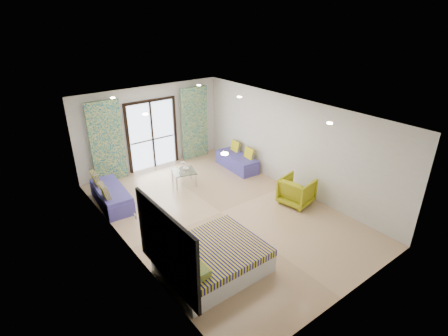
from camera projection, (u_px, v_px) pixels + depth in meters
floor at (221, 212)px, 9.17m from camera, size 5.00×7.50×0.01m
ceiling at (220, 112)px, 8.04m from camera, size 5.00×7.50×0.01m
wall_back at (151, 128)px, 11.31m from camera, size 5.00×0.01×2.70m
wall_front at (353, 238)px, 5.89m from camera, size 5.00×0.01×2.70m
wall_left at (124, 196)px, 7.23m from camera, size 0.01×7.50×2.70m
wall_right at (290, 144)px, 9.98m from camera, size 0.01×7.50×2.70m
balcony_door at (152, 131)px, 11.33m from camera, size 1.76×0.08×2.28m
balcony_rail at (153, 139)px, 11.47m from camera, size 1.52×0.03×0.04m
curtain_left at (107, 142)px, 10.37m from camera, size 1.00×0.10×2.50m
curtain_right at (195, 123)px, 12.08m from camera, size 1.00×0.10×2.50m
downlight_a at (225, 154)px, 5.83m from camera, size 0.12×0.12×0.02m
downlight_b at (330, 123)px, 7.38m from camera, size 0.12×0.12×0.02m
downlight_c at (145, 114)px, 8.00m from camera, size 0.12×0.12×0.02m
downlight_d at (239, 97)px, 9.54m from camera, size 0.12×0.12×0.02m
downlight_e at (113, 98)px, 9.45m from camera, size 0.12×0.12×0.02m
downlight_f at (199, 85)px, 10.99m from camera, size 0.12×0.12×0.02m
headboard at (166, 247)px, 6.16m from camera, size 0.06×2.10×1.50m
switch_plate at (136, 216)px, 7.06m from camera, size 0.02×0.10×0.10m
bed at (212, 259)px, 7.02m from camera, size 1.99×1.62×0.69m
daybed_left at (111, 196)px, 9.43m from camera, size 0.81×1.81×0.87m
daybed_right at (237, 161)px, 11.60m from camera, size 0.74×1.67×0.80m
coffee_table at (184, 172)px, 10.46m from camera, size 0.84×0.84×0.77m
vase at (186, 168)px, 10.42m from camera, size 0.21×0.22×0.19m
armchair at (297, 190)px, 9.44m from camera, size 0.90×0.94×0.83m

